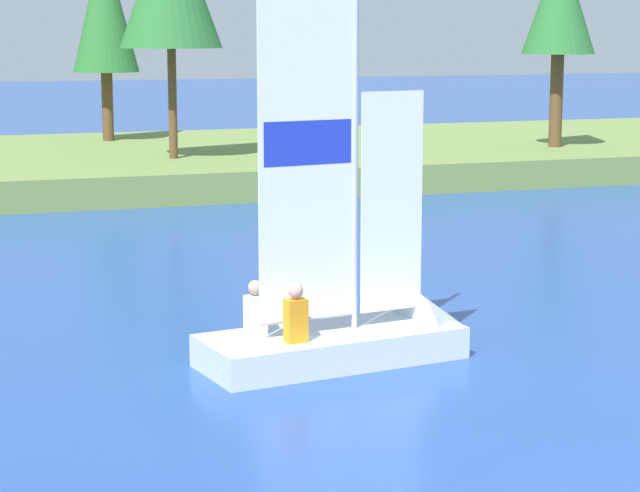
# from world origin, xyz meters

# --- Properties ---
(shore_bank) EXTENTS (80.00, 13.45, 0.83)m
(shore_bank) POSITION_xyz_m (0.00, 29.52, 0.41)
(shore_bank) COLOR olive
(shore_bank) RESTS_ON ground
(shoreline_tree_left) EXTENTS (2.17, 2.17, 6.67)m
(shoreline_tree_left) POSITION_xyz_m (-0.11, 33.00, 5.25)
(shoreline_tree_left) COLOR brown
(shoreline_tree_left) RESTS_ON shore_bank
(shoreline_tree_centre) EXTENTS (2.28, 2.28, 6.35)m
(shoreline_tree_centre) POSITION_xyz_m (12.93, 26.24, 5.38)
(shoreline_tree_centre) COLOR brown
(shoreline_tree_centre) RESTS_ON shore_bank
(sailboat) EXTENTS (4.23, 1.94, 6.58)m
(sailboat) POSITION_xyz_m (-0.65, 7.57, 0.47)
(sailboat) COLOR silver
(sailboat) RESTS_ON ground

